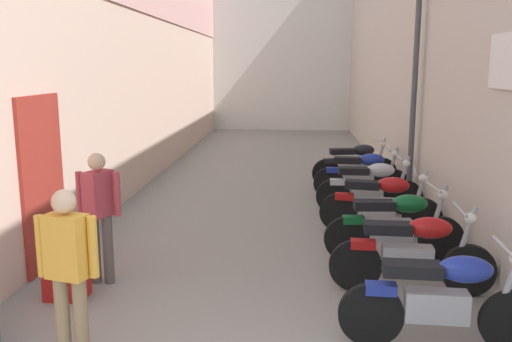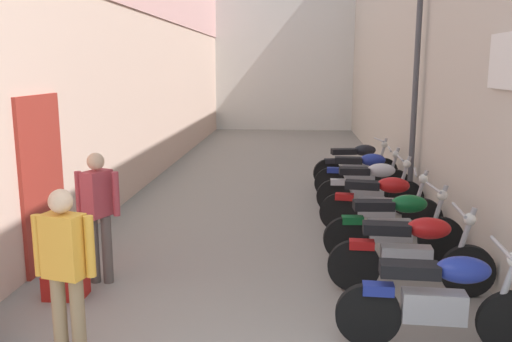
{
  "view_description": "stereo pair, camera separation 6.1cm",
  "coord_description": "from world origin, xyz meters",
  "px_view_note": "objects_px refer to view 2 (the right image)",
  "views": [
    {
      "loc": [
        0.4,
        -3.06,
        2.55
      ],
      "look_at": [
        -0.12,
        5.1,
        0.95
      ],
      "focal_mm": 37.91,
      "sensor_mm": 36.0,
      "label": 1
    },
    {
      "loc": [
        0.46,
        -3.05,
        2.55
      ],
      "look_at": [
        -0.12,
        5.1,
        0.95
      ],
      "focal_mm": 37.91,
      "sensor_mm": 36.0,
      "label": 2
    }
  ],
  "objects_px": {
    "motorcycle_sixth": "(363,174)",
    "pedestrian_mid_alley": "(98,208)",
    "motorcycle_third": "(395,224)",
    "motorcycle_seventh": "(357,163)",
    "motorcycle_nearest": "(441,298)",
    "motorcycle_fifth": "(371,186)",
    "motorcycle_second": "(412,252)",
    "pedestrian_by_doorway": "(65,266)",
    "street_lamp": "(413,45)",
    "motorcycle_fourth": "(381,203)",
    "plastic_crate": "(66,285)"
  },
  "relations": [
    {
      "from": "motorcycle_seventh",
      "to": "street_lamp",
      "type": "relative_size",
      "value": 0.37
    },
    {
      "from": "motorcycle_third",
      "to": "motorcycle_nearest",
      "type": "bearing_deg",
      "value": -90.0
    },
    {
      "from": "motorcycle_nearest",
      "to": "pedestrian_mid_alley",
      "type": "relative_size",
      "value": 1.18
    },
    {
      "from": "motorcycle_fourth",
      "to": "pedestrian_by_doorway",
      "type": "distance_m",
      "value": 5.14
    },
    {
      "from": "motorcycle_seventh",
      "to": "motorcycle_sixth",
      "type": "bearing_deg",
      "value": -89.99
    },
    {
      "from": "motorcycle_sixth",
      "to": "pedestrian_by_doorway",
      "type": "relative_size",
      "value": 1.18
    },
    {
      "from": "motorcycle_seventh",
      "to": "street_lamp",
      "type": "height_order",
      "value": "street_lamp"
    },
    {
      "from": "motorcycle_nearest",
      "to": "motorcycle_fourth",
      "type": "xyz_separation_m",
      "value": [
        -0.0,
        3.47,
        0.0
      ]
    },
    {
      "from": "motorcycle_seventh",
      "to": "street_lamp",
      "type": "distance_m",
      "value": 3.01
    },
    {
      "from": "motorcycle_second",
      "to": "plastic_crate",
      "type": "distance_m",
      "value": 3.89
    },
    {
      "from": "motorcycle_sixth",
      "to": "plastic_crate",
      "type": "height_order",
      "value": "motorcycle_sixth"
    },
    {
      "from": "motorcycle_second",
      "to": "motorcycle_fifth",
      "type": "height_order",
      "value": "same"
    },
    {
      "from": "motorcycle_sixth",
      "to": "plastic_crate",
      "type": "xyz_separation_m",
      "value": [
        -3.86,
        -4.82,
        -0.36
      ]
    },
    {
      "from": "motorcycle_nearest",
      "to": "motorcycle_fifth",
      "type": "xyz_separation_m",
      "value": [
        0.0,
        4.63,
        0.0
      ]
    },
    {
      "from": "motorcycle_fifth",
      "to": "pedestrian_mid_alley",
      "type": "distance_m",
      "value": 4.92
    },
    {
      "from": "plastic_crate",
      "to": "street_lamp",
      "type": "bearing_deg",
      "value": 43.44
    },
    {
      "from": "motorcycle_third",
      "to": "motorcycle_seventh",
      "type": "bearing_deg",
      "value": 90.0
    },
    {
      "from": "motorcycle_second",
      "to": "motorcycle_seventh",
      "type": "distance_m",
      "value": 5.61
    },
    {
      "from": "motorcycle_second",
      "to": "motorcycle_seventh",
      "type": "bearing_deg",
      "value": 90.0
    },
    {
      "from": "motorcycle_third",
      "to": "pedestrian_mid_alley",
      "type": "relative_size",
      "value": 1.18
    },
    {
      "from": "motorcycle_fourth",
      "to": "street_lamp",
      "type": "relative_size",
      "value": 0.37
    },
    {
      "from": "motorcycle_second",
      "to": "motorcycle_sixth",
      "type": "distance_m",
      "value": 4.44
    },
    {
      "from": "motorcycle_sixth",
      "to": "pedestrian_mid_alley",
      "type": "relative_size",
      "value": 1.18
    },
    {
      "from": "motorcycle_third",
      "to": "motorcycle_second",
      "type": "bearing_deg",
      "value": -90.0
    },
    {
      "from": "motorcycle_seventh",
      "to": "pedestrian_by_doorway",
      "type": "height_order",
      "value": "pedestrian_by_doorway"
    },
    {
      "from": "pedestrian_by_doorway",
      "to": "motorcycle_third",
      "type": "bearing_deg",
      "value": 41.22
    },
    {
      "from": "motorcycle_sixth",
      "to": "pedestrian_mid_alley",
      "type": "distance_m",
      "value": 5.68
    },
    {
      "from": "motorcycle_fourth",
      "to": "street_lamp",
      "type": "xyz_separation_m",
      "value": [
        0.71,
        1.73,
        2.41
      ]
    },
    {
      "from": "motorcycle_third",
      "to": "motorcycle_fifth",
      "type": "distance_m",
      "value": 2.33
    },
    {
      "from": "plastic_crate",
      "to": "motorcycle_third",
      "type": "bearing_deg",
      "value": 20.34
    },
    {
      "from": "motorcycle_third",
      "to": "motorcycle_fifth",
      "type": "height_order",
      "value": "same"
    },
    {
      "from": "motorcycle_sixth",
      "to": "motorcycle_nearest",
      "type": "bearing_deg",
      "value": -90.0
    },
    {
      "from": "motorcycle_nearest",
      "to": "motorcycle_fifth",
      "type": "relative_size",
      "value": 1.0
    },
    {
      "from": "street_lamp",
      "to": "motorcycle_fourth",
      "type": "bearing_deg",
      "value": -112.19
    },
    {
      "from": "motorcycle_seventh",
      "to": "motorcycle_nearest",
      "type": "bearing_deg",
      "value": -90.0
    },
    {
      "from": "motorcycle_second",
      "to": "pedestrian_mid_alley",
      "type": "distance_m",
      "value": 3.63
    },
    {
      "from": "motorcycle_third",
      "to": "pedestrian_by_doorway",
      "type": "xyz_separation_m",
      "value": [
        -3.22,
        -2.82,
        0.42
      ]
    },
    {
      "from": "motorcycle_sixth",
      "to": "motorcycle_fourth",
      "type": "bearing_deg",
      "value": -90.0
    },
    {
      "from": "pedestrian_mid_alley",
      "to": "pedestrian_by_doorway",
      "type": "bearing_deg",
      "value": -77.95
    },
    {
      "from": "motorcycle_fifth",
      "to": "motorcycle_seventh",
      "type": "height_order",
      "value": "same"
    },
    {
      "from": "pedestrian_by_doorway",
      "to": "street_lamp",
      "type": "distance_m",
      "value": 7.21
    },
    {
      "from": "motorcycle_second",
      "to": "plastic_crate",
      "type": "relative_size",
      "value": 4.21
    },
    {
      "from": "motorcycle_second",
      "to": "pedestrian_mid_alley",
      "type": "height_order",
      "value": "pedestrian_mid_alley"
    },
    {
      "from": "motorcycle_fifth",
      "to": "motorcycle_seventh",
      "type": "distance_m",
      "value": 2.23
    },
    {
      "from": "plastic_crate",
      "to": "street_lamp",
      "type": "height_order",
      "value": "street_lamp"
    },
    {
      "from": "motorcycle_sixth",
      "to": "street_lamp",
      "type": "distance_m",
      "value": 2.56
    },
    {
      "from": "motorcycle_fourth",
      "to": "pedestrian_mid_alley",
      "type": "relative_size",
      "value": 1.17
    },
    {
      "from": "motorcycle_third",
      "to": "motorcycle_sixth",
      "type": "distance_m",
      "value": 3.38
    },
    {
      "from": "motorcycle_fifth",
      "to": "plastic_crate",
      "type": "bearing_deg",
      "value": -135.77
    },
    {
      "from": "motorcycle_second",
      "to": "motorcycle_sixth",
      "type": "relative_size",
      "value": 1.0
    }
  ]
}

